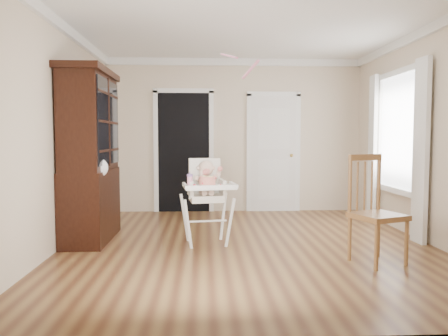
{
  "coord_description": "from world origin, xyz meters",
  "views": [
    {
      "loc": [
        -0.53,
        -5.27,
        1.32
      ],
      "look_at": [
        -0.3,
        -0.02,
        0.95
      ],
      "focal_mm": 35.0,
      "sensor_mm": 36.0,
      "label": 1
    }
  ],
  "objects_px": {
    "cake": "(207,181)",
    "high_chair": "(207,190)",
    "dining_chair": "(375,212)",
    "china_cabinet": "(90,156)",
    "sippy_cup": "(190,179)"
  },
  "relations": [
    {
      "from": "high_chair",
      "to": "sippy_cup",
      "type": "bearing_deg",
      "value": -149.19
    },
    {
      "from": "high_chair",
      "to": "sippy_cup",
      "type": "relative_size",
      "value": 6.5
    },
    {
      "from": "dining_chair",
      "to": "sippy_cup",
      "type": "bearing_deg",
      "value": 138.85
    },
    {
      "from": "sippy_cup",
      "to": "dining_chair",
      "type": "xyz_separation_m",
      "value": [
        1.97,
        -0.72,
        -0.29
      ]
    },
    {
      "from": "cake",
      "to": "dining_chair",
      "type": "height_order",
      "value": "dining_chair"
    },
    {
      "from": "cake",
      "to": "china_cabinet",
      "type": "height_order",
      "value": "china_cabinet"
    },
    {
      "from": "cake",
      "to": "china_cabinet",
      "type": "xyz_separation_m",
      "value": [
        -1.49,
        0.54,
        0.28
      ]
    },
    {
      "from": "cake",
      "to": "high_chair",
      "type": "bearing_deg",
      "value": 92.24
    },
    {
      "from": "high_chair",
      "to": "dining_chair",
      "type": "distance_m",
      "value": 1.98
    },
    {
      "from": "high_chair",
      "to": "china_cabinet",
      "type": "height_order",
      "value": "china_cabinet"
    },
    {
      "from": "cake",
      "to": "dining_chair",
      "type": "bearing_deg",
      "value": -19.22
    },
    {
      "from": "sippy_cup",
      "to": "china_cabinet",
      "type": "bearing_deg",
      "value": 161.27
    },
    {
      "from": "high_chair",
      "to": "china_cabinet",
      "type": "xyz_separation_m",
      "value": [
        -1.48,
        0.27,
        0.42
      ]
    },
    {
      "from": "china_cabinet",
      "to": "dining_chair",
      "type": "relative_size",
      "value": 1.91
    },
    {
      "from": "china_cabinet",
      "to": "high_chair",
      "type": "bearing_deg",
      "value": -10.51
    }
  ]
}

